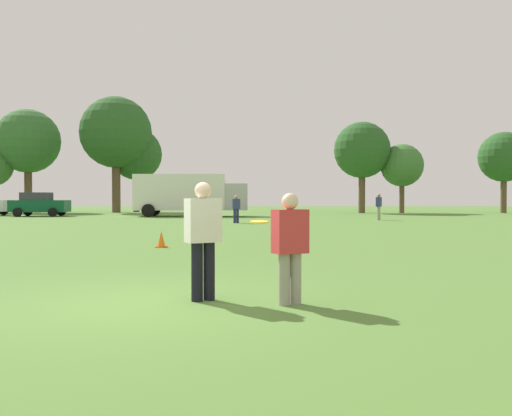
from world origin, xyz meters
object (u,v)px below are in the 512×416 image
at_px(player_thrower, 204,234).
at_px(traffic_cone, 162,240).
at_px(parked_car_center, 40,204).
at_px(box_truck, 189,193).
at_px(bystander_far_jogger, 237,207).
at_px(bystander_sideline_watcher, 379,205).
at_px(frisbee, 260,222).
at_px(player_defender, 291,242).

xyz_separation_m(player_thrower, traffic_cone, (-2.05, 8.27, -0.73)).
height_order(parked_car_center, box_truck, box_truck).
bearing_deg(bystander_far_jogger, bystander_sideline_watcher, 23.07).
height_order(frisbee, parked_car_center, parked_car_center).
xyz_separation_m(frisbee, bystander_sideline_watcher, (7.80, 26.61, -0.17)).
bearing_deg(bystander_sideline_watcher, parked_car_center, 164.40).
distance_m(traffic_cone, bystander_sideline_watcher, 21.42).
height_order(player_defender, bystander_sideline_watcher, bystander_sideline_watcher).
xyz_separation_m(player_defender, box_truck, (-5.60, 33.82, 0.88)).
height_order(bystander_sideline_watcher, bystander_far_jogger, bystander_sideline_watcher).
bearing_deg(frisbee, parked_car_center, 116.45).
height_order(traffic_cone, bystander_sideline_watcher, bystander_sideline_watcher).
distance_m(player_defender, bystander_sideline_watcher, 28.11).
xyz_separation_m(parked_car_center, box_truck, (11.45, -0.13, 0.83)).
bearing_deg(player_thrower, parked_car_center, 115.18).
bearing_deg(bystander_sideline_watcher, bystander_far_jogger, -156.93).
relative_size(player_defender, parked_car_center, 0.37).
distance_m(frisbee, bystander_far_jogger, 22.82).
height_order(traffic_cone, box_truck, box_truck).
xyz_separation_m(box_truck, bystander_sideline_watcher, (12.98, -6.69, -0.79)).
bearing_deg(bystander_far_jogger, parked_car_center, 145.44).
distance_m(player_defender, traffic_cone, 9.19).
relative_size(player_defender, box_truck, 0.18).
bearing_deg(bystander_far_jogger, player_thrower, -89.09).
relative_size(frisbee, bystander_far_jogger, 0.17).
distance_m(player_thrower, parked_car_center, 37.19).
relative_size(player_thrower, parked_car_center, 0.40).
bearing_deg(player_thrower, bystander_far_jogger, 90.91).
bearing_deg(traffic_cone, bystander_sideline_watcher, 60.15).
height_order(player_defender, bystander_far_jogger, bystander_far_jogger).
height_order(frisbee, traffic_cone, frisbee).
bearing_deg(box_truck, parked_car_center, 179.34).
height_order(player_defender, traffic_cone, player_defender).
height_order(player_thrower, bystander_far_jogger, player_thrower).
xyz_separation_m(player_thrower, bystander_sideline_watcher, (8.61, 26.84, -0.00)).
xyz_separation_m(bystander_sideline_watcher, bystander_far_jogger, (-8.98, -3.82, -0.07)).
bearing_deg(traffic_cone, bystander_far_jogger, 83.49).
bearing_deg(traffic_cone, player_defender, -69.01).
xyz_separation_m(parked_car_center, bystander_sideline_watcher, (24.43, -6.82, 0.04)).
distance_m(player_defender, parked_car_center, 38.00).
bearing_deg(parked_car_center, box_truck, -0.66).
bearing_deg(frisbee, player_defender, -50.60).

